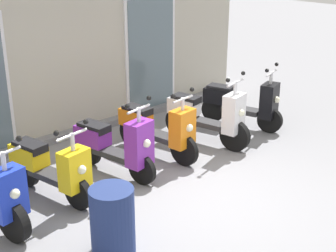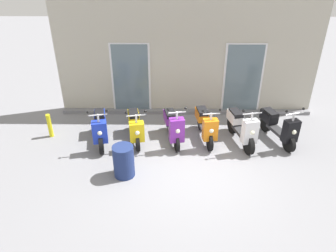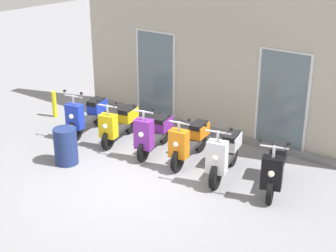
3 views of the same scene
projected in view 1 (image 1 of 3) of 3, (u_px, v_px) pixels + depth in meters
ground_plane at (202, 198)px, 6.60m from camera, size 40.00×40.00×0.00m
storefront_facade at (64, 23)px, 8.20m from camera, size 8.07×0.50×4.05m
scooter_yellow at (51, 167)px, 6.48m from camera, size 0.65×1.49×1.17m
scooter_purple at (116, 144)px, 7.09m from camera, size 0.64×1.51×1.27m
scooter_orange at (158, 127)px, 7.72m from camera, size 0.58×1.62×1.20m
scooter_white at (208, 116)px, 8.19m from camera, size 0.70×1.62×1.30m
scooter_black at (243, 102)px, 8.93m from camera, size 0.80×1.55×1.24m
trash_bin at (113, 221)px, 5.33m from camera, size 0.50×0.50×0.80m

